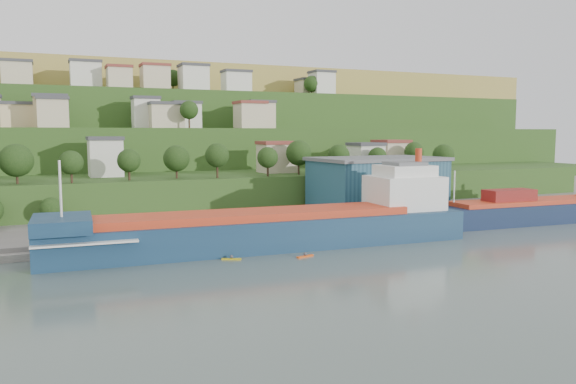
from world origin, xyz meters
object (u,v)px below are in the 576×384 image
warehouse (377,184)px  kayak_orange (305,256)px  cargo_ship_far (547,211)px  cargo_ship_near (279,230)px

warehouse → kayak_orange: 47.75m
cargo_ship_far → warehouse: warehouse is taller
cargo_ship_far → kayak_orange: size_ratio=17.61×
cargo_ship_near → warehouse: (35.09, 22.37, 5.28)m
cargo_ship_far → kayak_orange: bearing=-167.1°
cargo_ship_near → cargo_ship_far: 69.11m
cargo_ship_far → kayak_orange: (-68.39, -11.91, -2.26)m
cargo_ship_near → cargo_ship_far: bearing=4.4°
warehouse → kayak_orange: (-34.41, -32.09, -8.19)m
cargo_ship_near → kayak_orange: size_ratio=23.18×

